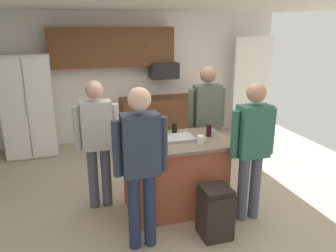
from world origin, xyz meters
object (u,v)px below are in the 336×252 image
Objects in this scene: refrigerator at (29,105)px; mug_blue_stoneware at (200,140)px; trash_bin at (215,212)px; person_guest_by_door at (207,117)px; serving_tray at (176,138)px; kitchen_island at (175,175)px; person_guest_left at (252,144)px; person_guest_right at (97,137)px; glass_short_whisky at (209,131)px; tumbler_amber at (152,137)px; microwave_over_range at (163,70)px; glass_dark_ale at (133,134)px; glass_pilsner at (175,128)px; glass_stout_tall at (148,143)px; person_elder_center at (141,159)px.

mug_blue_stoneware is at bearing -52.84° from refrigerator.
person_guest_by_door is at bearing 71.66° from trash_bin.
serving_tray is at bearing 107.79° from trash_bin.
kitchen_island is 2.23× the size of trash_bin.
person_guest_right is (-1.72, 0.84, -0.02)m from person_guest_left.
tumbler_amber is at bearing -178.71° from glass_short_whisky.
serving_tray is (-0.23, 0.23, -0.03)m from mug_blue_stoneware.
trash_bin is at bearing -90.28° from mug_blue_stoneware.
microwave_over_range is at bearing 2.60° from refrigerator.
kitchen_island is 0.49m from serving_tray.
person_guest_by_door is 1.25m from glass_dark_ale.
glass_short_whisky is 0.46m from glass_pilsner.
microwave_over_range reaches higher than glass_pilsner.
glass_pilsner is at bearing 42.48° from glass_stout_tall.
mug_blue_stoneware is 0.75× the size of glass_dark_ale.
microwave_over_range is at bearing -55.98° from person_guest_left.
serving_tray is at bearing -103.15° from microwave_over_range.
glass_pilsner is at bearing 10.34° from glass_dark_ale.
mug_blue_stoneware is (2.19, -2.88, 0.07)m from refrigerator.
person_elder_center is at bearing 175.45° from trash_bin.
person_elder_center is at bearing -147.22° from glass_short_whisky.
person_guest_by_door reaches higher than person_guest_left.
refrigerator is 14.95× the size of mug_blue_stoneware.
person_guest_left reaches higher than glass_pilsner.
glass_dark_ale reaches higher than glass_stout_tall.
person_guest_left is 11.80× the size of tumbler_amber.
serving_tray is at bearing 0.27° from person_guest_by_door.
person_guest_by_door is 2.92× the size of trash_bin.
trash_bin is (-0.22, -0.74, -0.72)m from glass_short_whisky.
refrigerator reaches higher than glass_short_whisky.
person_guest_by_door is at bearing 69.46° from glass_short_whisky.
glass_short_whisky is at bearing 2.80° from serving_tray.
refrigerator is 1.08× the size of person_guest_left.
kitchen_island is 0.61m from tumbler_amber.
refrigerator reaches higher than tumbler_amber.
person_elder_center is at bearing -111.24° from glass_stout_tall.
mug_blue_stoneware is at bearing -23.17° from tumbler_amber.
person_guest_by_door is 14.36× the size of mug_blue_stoneware.
refrigerator reaches higher than person_guest_by_door.
person_guest_by_door is at bearing 19.36° from glass_dark_ale.
kitchen_island is 0.72m from glass_short_whisky.
serving_tray is at bearing 136.02° from mug_blue_stoneware.
mug_blue_stoneware is at bearing -40.56° from kitchen_island.
serving_tray is at bearing 22.11° from glass_stout_tall.
kitchen_island is 1.07m from person_guest_left.
mug_blue_stoneware is 1.02× the size of glass_stout_tall.
glass_pilsner is (-0.17, 0.49, 0.02)m from mug_blue_stoneware.
kitchen_island is at bearing 109.33° from trash_bin.
tumbler_amber is at bearing 18.05° from person_elder_center.
glass_dark_ale is at bearing 162.80° from serving_tray.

